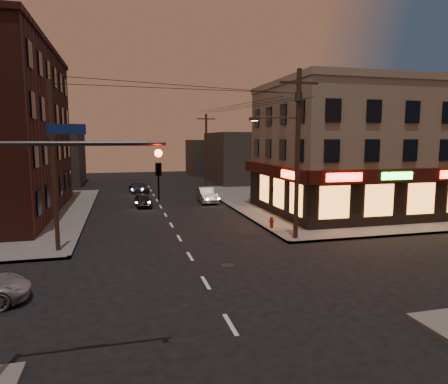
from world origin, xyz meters
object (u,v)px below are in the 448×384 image
object	(u,v)px
sedan_near	(143,200)
sedan_far	(139,187)
fire_hydrant	(272,221)
sedan_mid	(207,195)

from	to	relation	value
sedan_near	sedan_far	xyz separation A→B (m)	(0.03, 10.00, 0.06)
sedan_near	fire_hydrant	xyz separation A→B (m)	(7.94, -11.68, -0.01)
sedan_far	fire_hydrant	size ratio (longest dim) A/B	5.64
sedan_far	sedan_mid	bearing A→B (deg)	-61.83
sedan_near	fire_hydrant	distance (m)	14.12
sedan_far	fire_hydrant	xyz separation A→B (m)	(7.91, -21.68, -0.07)
sedan_near	sedan_mid	distance (m)	6.29
sedan_mid	sedan_far	world-z (taller)	sedan_mid
sedan_mid	fire_hydrant	bearing A→B (deg)	-79.37
sedan_mid	sedan_far	xyz separation A→B (m)	(-6.16, 8.90, -0.09)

